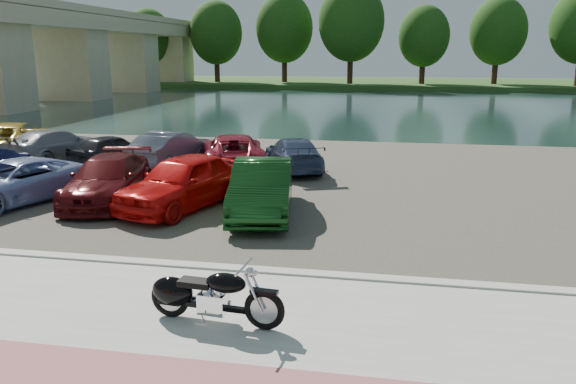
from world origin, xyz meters
name	(u,v)px	position (x,y,z in m)	size (l,w,h in m)	color
ground	(235,320)	(0.00, 0.00, 0.00)	(200.00, 200.00, 0.00)	#595447
promenade	(218,347)	(0.00, -1.00, 0.05)	(60.00, 6.00, 0.10)	#ACABA2
kerb	(262,272)	(0.00, 2.00, 0.07)	(60.00, 0.30, 0.14)	#ACABA2
parking_lot	(319,179)	(0.00, 11.00, 0.02)	(60.00, 18.00, 0.04)	#443F37
river	(363,106)	(0.00, 40.00, 0.00)	(120.00, 40.00, 0.00)	#192D2C
far_bank	(375,83)	(0.00, 72.00, 0.30)	(120.00, 24.00, 0.60)	#294D1B
bridge	(63,41)	(-28.00, 41.02, 5.52)	(7.00, 56.00, 8.55)	tan
far_trees	(411,27)	(4.36, 65.79, 7.49)	(70.25, 10.68, 12.52)	#321B12
motorcycle	(204,295)	(-0.44, -0.31, 0.56)	(2.33, 0.75, 1.05)	black
car_2	(14,182)	(-8.49, 6.08, 0.68)	(2.12, 4.61, 1.28)	#8B9BCA
car_3	(108,180)	(-5.83, 6.75, 0.71)	(1.88, 4.63, 1.35)	#4D0B0E
car_4	(183,182)	(-3.35, 6.48, 0.81)	(1.82, 4.53, 1.55)	red
car_5	(262,188)	(-0.96, 6.21, 0.78)	(1.57, 4.51, 1.49)	#113E14
car_6	(12,140)	(-13.49, 12.87, 0.80)	(2.51, 5.44, 1.51)	#AE9028
car_7	(55,145)	(-11.14, 12.38, 0.71)	(1.87, 4.61, 1.34)	gray
car_8	(111,149)	(-8.59, 12.20, 0.65)	(1.43, 3.57, 1.22)	black
car_9	(171,149)	(-6.07, 12.28, 0.73)	(1.47, 4.20, 1.38)	slate
car_10	(234,152)	(-3.44, 12.10, 0.72)	(2.27, 4.92, 1.37)	maroon
car_11	(294,154)	(-1.16, 12.36, 0.66)	(1.74, 4.29, 1.24)	navy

